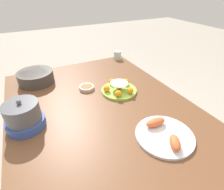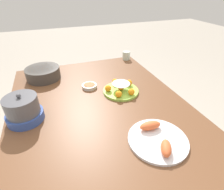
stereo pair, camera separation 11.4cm
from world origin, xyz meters
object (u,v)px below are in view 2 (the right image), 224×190
Objects in this scene: cake_plate at (121,89)px; sauce_bowl at (89,86)px; seafood_platter at (157,138)px; dining_table at (102,119)px; cup_near at (126,56)px; serving_bowl at (43,73)px; warming_pot at (23,110)px.

cake_plate is 2.31× the size of sauce_bowl.
dining_table is at bearing 29.09° from seafood_platter.
dining_table is 19.63× the size of cup_near.
serving_bowl is 3.32× the size of cup_near.
cake_plate is 1.25× the size of warming_pot.
serving_bowl is 0.90× the size of seafood_platter.
seafood_platter is at bearing -150.91° from dining_table.
dining_table is 7.76× the size of warming_pot.
serving_bowl is 0.41m from sauce_bowl.
dining_table is at bearing -149.97° from serving_bowl.
cake_plate is at bearing -50.87° from dining_table.
serving_bowl is at bearing 49.31° from sauce_bowl.
serving_bowl reaches higher than cake_plate.
cup_near is at bearing -78.56° from serving_bowl.
serving_bowl is (0.40, 0.51, 0.02)m from cake_plate.
serving_bowl is at bearing 101.44° from cup_near.
serving_bowl is 0.51m from warming_pot.
cake_plate is 0.95× the size of serving_bowl.
serving_bowl is at bearing -12.58° from warming_pot.
seafood_platter is at bearing 179.82° from cake_plate.
seafood_platter is 1.46× the size of warming_pot.
seafood_platter is 1.09m from cup_near.
dining_table is at bearing -178.25° from sauce_bowl.
dining_table is 0.26m from cake_plate.
dining_table is 5.92× the size of serving_bowl.
cake_plate is at bearing -124.78° from sauce_bowl.
dining_table is 0.87m from cup_near.
sauce_bowl is 1.37× the size of cup_near.
cake_plate is at bearing 152.89° from cup_near.
warming_pot is at bearing 82.47° from dining_table.
warming_pot is (0.06, 0.43, 0.15)m from dining_table.
cake_plate is at bearing -0.18° from seafood_platter.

